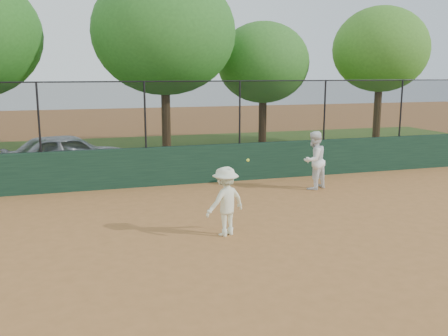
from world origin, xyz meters
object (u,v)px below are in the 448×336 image
object	(u,v)px
player_main	(225,201)
tree_2	(164,33)
parked_car	(69,154)
tree_4	(381,50)
tree_3	(263,63)
player_second	(314,160)

from	to	relation	value
player_main	tree_2	xyz separation A→B (m)	(0.65, 10.14, 4.22)
parked_car	tree_4	size ratio (longest dim) A/B	0.66
parked_car	tree_3	distance (m)	10.07
tree_4	player_main	bearing A→B (deg)	-135.62
tree_3	tree_2	bearing A→B (deg)	-162.30
parked_car	tree_4	xyz separation A→B (m)	(14.04, 3.09, 3.74)
player_second	tree_4	xyz separation A→B (m)	(7.05, 7.28, 3.59)
parked_car	player_second	world-z (taller)	player_second
player_second	tree_2	size ratio (longest dim) A/B	0.23
player_main	parked_car	bearing A→B (deg)	112.90
parked_car	player_main	distance (m)	8.18
tree_4	player_second	bearing A→B (deg)	-134.07
tree_2	tree_4	size ratio (longest dim) A/B	1.15
parked_car	tree_4	bearing A→B (deg)	-91.88
tree_2	tree_3	world-z (taller)	tree_2
player_second	tree_2	world-z (taller)	tree_2
tree_3	tree_4	bearing A→B (deg)	-10.99
player_main	tree_2	bearing A→B (deg)	86.33
parked_car	tree_3	bearing A→B (deg)	-78.66
parked_car	tree_2	xyz separation A→B (m)	(3.83, 2.61, 4.24)
player_second	tree_2	xyz separation A→B (m)	(-3.16, 6.80, 4.10)
tree_2	tree_3	xyz separation A→B (m)	(4.80, 1.53, -1.11)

